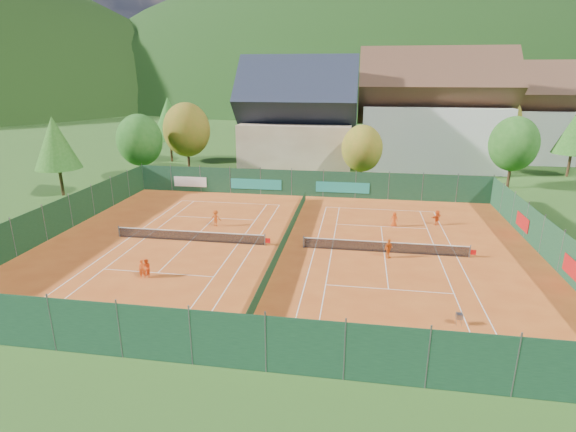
# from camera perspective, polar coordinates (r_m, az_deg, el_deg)

# --- Properties ---
(ground) EXTENTS (600.00, 600.00, 0.00)m
(ground) POSITION_cam_1_polar(r_m,az_deg,el_deg) (36.65, -0.49, -3.95)
(ground) COLOR #264E18
(ground) RESTS_ON ground
(clay_pad) EXTENTS (40.00, 32.00, 0.01)m
(clay_pad) POSITION_cam_1_polar(r_m,az_deg,el_deg) (36.64, -0.49, -3.91)
(clay_pad) COLOR #BB501B
(clay_pad) RESTS_ON ground
(court_markings_left) EXTENTS (11.03, 23.83, 0.00)m
(court_markings_left) POSITION_cam_1_polar(r_m,az_deg,el_deg) (38.69, -12.28, -3.13)
(court_markings_left) COLOR white
(court_markings_left) RESTS_ON ground
(court_markings_right) EXTENTS (11.03, 23.83, 0.00)m
(court_markings_right) POSITION_cam_1_polar(r_m,az_deg,el_deg) (36.27, 12.11, -4.54)
(court_markings_right) COLOR white
(court_markings_right) RESTS_ON ground
(tennis_net_left) EXTENTS (13.30, 0.10, 1.02)m
(tennis_net_left) POSITION_cam_1_polar(r_m,az_deg,el_deg) (38.47, -12.11, -2.45)
(tennis_net_left) COLOR #59595B
(tennis_net_left) RESTS_ON ground
(tennis_net_right) EXTENTS (13.30, 0.10, 1.02)m
(tennis_net_right) POSITION_cam_1_polar(r_m,az_deg,el_deg) (36.10, 12.41, -3.83)
(tennis_net_right) COLOR #59595B
(tennis_net_right) RESTS_ON ground
(court_divider) EXTENTS (0.03, 28.80, 1.00)m
(court_divider) POSITION_cam_1_polar(r_m,az_deg,el_deg) (36.46, -0.50, -3.19)
(court_divider) COLOR #12321A
(court_divider) RESTS_ON ground
(fence_north) EXTENTS (40.00, 0.10, 3.00)m
(fence_north) POSITION_cam_1_polar(r_m,az_deg,el_deg) (51.39, 1.96, 4.13)
(fence_north) COLOR #143923
(fence_north) RESTS_ON ground
(fence_south) EXTENTS (40.00, 0.04, 3.00)m
(fence_south) POSITION_cam_1_polar(r_m,az_deg,el_deg) (22.03, -7.67, -15.43)
(fence_south) COLOR #153B24
(fence_south) RESTS_ON ground
(fence_west) EXTENTS (0.04, 32.00, 3.00)m
(fence_west) POSITION_cam_1_polar(r_m,az_deg,el_deg) (43.95, -27.17, -0.16)
(fence_west) COLOR #123319
(fence_west) RESTS_ON ground
(fence_east) EXTENTS (0.09, 32.00, 3.00)m
(fence_east) POSITION_cam_1_polar(r_m,az_deg,el_deg) (38.49, 30.39, -3.02)
(fence_east) COLOR #153B23
(fence_east) RESTS_ON ground
(chalet) EXTENTS (16.20, 12.00, 16.00)m
(chalet) POSITION_cam_1_polar(r_m,az_deg,el_deg) (64.56, 1.31, 11.55)
(chalet) COLOR beige
(chalet) RESTS_ON ground
(hotel_block_a) EXTENTS (21.60, 11.00, 17.25)m
(hotel_block_a) POSITION_cam_1_polar(r_m,az_deg,el_deg) (70.63, 17.82, 11.88)
(hotel_block_a) COLOR silver
(hotel_block_a) RESTS_ON ground
(hotel_block_b) EXTENTS (17.28, 10.00, 15.50)m
(hotel_block_b) POSITION_cam_1_polar(r_m,az_deg,el_deg) (81.62, 26.89, 10.97)
(hotel_block_b) COLOR silver
(hotel_block_b) RESTS_ON ground
(tree_west_front) EXTENTS (5.72, 5.72, 8.69)m
(tree_west_front) POSITION_cam_1_polar(r_m,az_deg,el_deg) (60.86, -18.33, 9.14)
(tree_west_front) COLOR #4A331A
(tree_west_front) RESTS_ON ground
(tree_west_mid) EXTENTS (6.44, 6.44, 9.78)m
(tree_west_mid) POSITION_cam_1_polar(r_m,az_deg,el_deg) (64.56, -12.75, 10.63)
(tree_west_mid) COLOR #4B2D1B
(tree_west_mid) RESTS_ON ground
(tree_west_back) EXTENTS (5.60, 5.60, 10.00)m
(tree_west_back) POSITION_cam_1_polar(r_m,az_deg,el_deg) (74.14, -14.91, 11.86)
(tree_west_back) COLOR #412B17
(tree_west_back) RESTS_ON ground
(tree_center) EXTENTS (5.01, 5.01, 7.60)m
(tree_center) POSITION_cam_1_polar(r_m,az_deg,el_deg) (56.29, 9.38, 8.46)
(tree_center) COLOR #4A311A
(tree_center) RESTS_ON ground
(tree_east_front) EXTENTS (5.72, 5.72, 8.69)m
(tree_east_front) POSITION_cam_1_polar(r_m,az_deg,el_deg) (60.99, 26.74, 8.17)
(tree_east_front) COLOR #432B18
(tree_east_front) RESTS_ON ground
(tree_east_mid) EXTENTS (5.04, 5.04, 9.00)m
(tree_east_mid) POSITION_cam_1_polar(r_m,az_deg,el_deg) (71.84, 32.66, 8.99)
(tree_east_mid) COLOR #4D301B
(tree_east_mid) RESTS_ON ground
(tree_west_side) EXTENTS (5.04, 5.04, 9.00)m
(tree_west_side) POSITION_cam_1_polar(r_m,az_deg,el_deg) (57.17, -27.45, 8.24)
(tree_west_side) COLOR #422F17
(tree_west_side) RESTS_ON ground
(tree_east_back) EXTENTS (7.15, 7.15, 10.86)m
(tree_east_back) POSITION_cam_1_polar(r_m,az_deg,el_deg) (76.66, 24.88, 11.02)
(tree_east_back) COLOR #4C2F1B
(tree_east_back) RESTS_ON ground
(mountain_backdrop) EXTENTS (820.00, 530.00, 242.00)m
(mountain_backdrop) POSITION_cam_1_polar(r_m,az_deg,el_deg) (273.27, 13.75, 5.92)
(mountain_backdrop) COLOR black
(mountain_backdrop) RESTS_ON ground
(ball_hopper) EXTENTS (0.34, 0.34, 0.80)m
(ball_hopper) POSITION_cam_1_polar(r_m,az_deg,el_deg) (27.36, 20.92, -11.79)
(ball_hopper) COLOR slate
(ball_hopper) RESTS_ON ground
(loose_ball_0) EXTENTS (0.07, 0.07, 0.07)m
(loose_ball_0) POSITION_cam_1_polar(r_m,az_deg,el_deg) (32.59, -13.48, -7.22)
(loose_ball_0) COLOR #CCD833
(loose_ball_0) RESTS_ON ground
(loose_ball_1) EXTENTS (0.07, 0.07, 0.07)m
(loose_ball_1) POSITION_cam_1_polar(r_m,az_deg,el_deg) (26.66, 1.03, -12.61)
(loose_ball_1) COLOR #CCD833
(loose_ball_1) RESTS_ON ground
(player_left_near) EXTENTS (0.60, 0.54, 1.37)m
(player_left_near) POSITION_cam_1_polar(r_m,az_deg,el_deg) (32.51, -18.01, -6.42)
(player_left_near) COLOR #E54F14
(player_left_near) RESTS_ON ground
(player_left_mid) EXTENTS (0.82, 0.79, 1.32)m
(player_left_mid) POSITION_cam_1_polar(r_m,az_deg,el_deg) (32.64, -17.52, -6.32)
(player_left_mid) COLOR #F14E15
(player_left_mid) RESTS_ON ground
(player_left_far) EXTENTS (1.01, 0.61, 1.53)m
(player_left_far) POSITION_cam_1_polar(r_m,az_deg,el_deg) (41.83, -9.17, -0.27)
(player_left_far) COLOR #C94911
(player_left_far) RESTS_ON ground
(player_right_near) EXTENTS (0.88, 0.93, 1.54)m
(player_right_near) POSITION_cam_1_polar(r_m,az_deg,el_deg) (35.06, 12.64, -4.04)
(player_right_near) COLOR #D35912
(player_right_near) RESTS_ON ground
(player_right_far_a) EXTENTS (0.75, 0.57, 1.39)m
(player_right_far_a) POSITION_cam_1_polar(r_m,az_deg,el_deg) (42.33, 13.33, -0.41)
(player_right_far_a) COLOR #CA4511
(player_right_far_a) RESTS_ON ground
(player_right_far_b) EXTENTS (1.24, 1.20, 1.41)m
(player_right_far_b) POSITION_cam_1_polar(r_m,az_deg,el_deg) (43.90, 18.39, -0.19)
(player_right_far_b) COLOR #DC4613
(player_right_far_b) RESTS_ON ground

